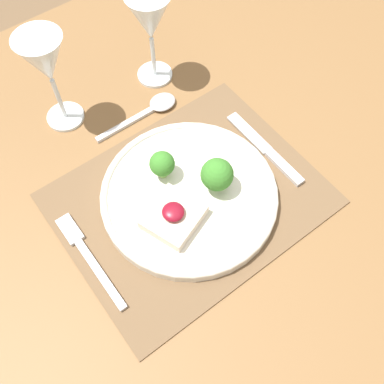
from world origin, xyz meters
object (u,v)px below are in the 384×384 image
object	(u,v)px
fork	(87,254)
spoon	(154,107)
wine_glass_near	(150,21)
wine_glass_far	(46,64)
dinner_plate	(192,194)
knife	(269,153)

from	to	relation	value
fork	spoon	size ratio (longest dim) A/B	1.08
wine_glass_near	wine_glass_far	xyz separation A→B (m)	(-0.19, 0.01, 0.01)
fork	wine_glass_far	world-z (taller)	wine_glass_far
fork	wine_glass_far	bearing A→B (deg)	67.69
spoon	dinner_plate	bearing A→B (deg)	-105.18
fork	wine_glass_near	distance (m)	0.40
knife	fork	bearing A→B (deg)	173.87
wine_glass_near	wine_glass_far	bearing A→B (deg)	176.51
fork	wine_glass_near	world-z (taller)	wine_glass_near
spoon	wine_glass_far	bearing A→B (deg)	152.33
knife	spoon	size ratio (longest dim) A/B	1.08
fork	knife	bearing A→B (deg)	-4.41
dinner_plate	wine_glass_far	distance (m)	0.31
dinner_plate	fork	xyz separation A→B (m)	(-0.19, 0.02, -0.01)
fork	wine_glass_far	distance (m)	0.30
dinner_plate	wine_glass_near	xyz separation A→B (m)	(0.11, 0.26, 0.11)
knife	wine_glass_near	xyz separation A→B (m)	(-0.05, 0.27, 0.12)
dinner_plate	fork	size ratio (longest dim) A/B	1.57
fork	wine_glass_far	size ratio (longest dim) A/B	1.00
fork	knife	xyz separation A→B (m)	(0.35, -0.03, -0.00)
wine_glass_near	spoon	bearing A→B (deg)	-125.07
fork	spoon	xyz separation A→B (m)	(0.25, 0.18, -0.00)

